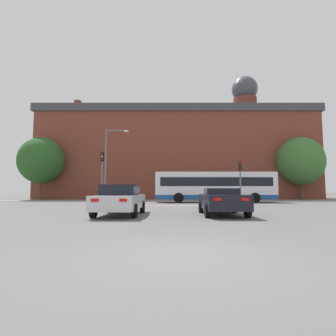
{
  "coord_description": "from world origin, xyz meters",
  "views": [
    {
      "loc": [
        -0.3,
        -4.88,
        1.2
      ],
      "look_at": [
        -0.37,
        19.94,
        3.36
      ],
      "focal_mm": 28.0,
      "sensor_mm": 36.0,
      "label": 1
    }
  ],
  "objects_px": {
    "car_roadster_right": "(223,201)",
    "street_lamp_junction": "(110,157)",
    "pedestrian_waiting": "(104,192)",
    "pedestrian_walking_west": "(210,192)",
    "traffic_light_near_right": "(241,175)",
    "bus_crossing_lead": "(215,186)",
    "pedestrian_walking_east": "(247,192)",
    "car_saloon_left": "(121,200)",
    "traffic_light_near_left": "(103,169)"
  },
  "relations": [
    {
      "from": "car_saloon_left",
      "to": "pedestrian_walking_west",
      "type": "relative_size",
      "value": 2.55
    },
    {
      "from": "street_lamp_junction",
      "to": "pedestrian_waiting",
      "type": "bearing_deg",
      "value": 108.74
    },
    {
      "from": "bus_crossing_lead",
      "to": "pedestrian_walking_east",
      "type": "height_order",
      "value": "bus_crossing_lead"
    },
    {
      "from": "car_saloon_left",
      "to": "car_roadster_right",
      "type": "xyz_separation_m",
      "value": [
        5.03,
        0.05,
        -0.07
      ]
    },
    {
      "from": "pedestrian_waiting",
      "to": "pedestrian_walking_west",
      "type": "relative_size",
      "value": 0.93
    },
    {
      "from": "pedestrian_walking_east",
      "to": "pedestrian_walking_west",
      "type": "xyz_separation_m",
      "value": [
        -4.9,
        -1.4,
        0.04
      ]
    },
    {
      "from": "car_roadster_right",
      "to": "pedestrian_waiting",
      "type": "relative_size",
      "value": 2.51
    },
    {
      "from": "traffic_light_near_left",
      "to": "pedestrian_waiting",
      "type": "xyz_separation_m",
      "value": [
        -2.53,
        10.7,
        -2.01
      ]
    },
    {
      "from": "street_lamp_junction",
      "to": "pedestrian_walking_west",
      "type": "distance_m",
      "value": 13.1
    },
    {
      "from": "car_saloon_left",
      "to": "traffic_light_near_right",
      "type": "relative_size",
      "value": 1.26
    },
    {
      "from": "traffic_light_near_left",
      "to": "street_lamp_junction",
      "type": "xyz_separation_m",
      "value": [
        -0.28,
        4.07,
        1.57
      ]
    },
    {
      "from": "bus_crossing_lead",
      "to": "car_saloon_left",
      "type": "bearing_deg",
      "value": 153.32
    },
    {
      "from": "car_saloon_left",
      "to": "bus_crossing_lead",
      "type": "distance_m",
      "value": 16.14
    },
    {
      "from": "bus_crossing_lead",
      "to": "street_lamp_junction",
      "type": "xyz_separation_m",
      "value": [
        -10.78,
        -1.21,
        2.91
      ]
    },
    {
      "from": "street_lamp_junction",
      "to": "pedestrian_waiting",
      "type": "xyz_separation_m",
      "value": [
        -2.25,
        6.63,
        -3.58
      ]
    },
    {
      "from": "street_lamp_junction",
      "to": "pedestrian_walking_east",
      "type": "relative_size",
      "value": 4.21
    },
    {
      "from": "traffic_light_near_left",
      "to": "car_roadster_right",
      "type": "bearing_deg",
      "value": -47.53
    },
    {
      "from": "bus_crossing_lead",
      "to": "street_lamp_junction",
      "type": "height_order",
      "value": "street_lamp_junction"
    },
    {
      "from": "traffic_light_near_right",
      "to": "pedestrian_walking_west",
      "type": "relative_size",
      "value": 2.03
    },
    {
      "from": "traffic_light_near_left",
      "to": "pedestrian_waiting",
      "type": "distance_m",
      "value": 11.18
    },
    {
      "from": "pedestrian_waiting",
      "to": "pedestrian_walking_west",
      "type": "xyz_separation_m",
      "value": [
        13.28,
        -0.49,
        0.09
      ]
    },
    {
      "from": "car_saloon_left",
      "to": "traffic_light_near_right",
      "type": "height_order",
      "value": "traffic_light_near_right"
    },
    {
      "from": "car_roadster_right",
      "to": "street_lamp_junction",
      "type": "bearing_deg",
      "value": 124.08
    },
    {
      "from": "car_roadster_right",
      "to": "pedestrian_walking_west",
      "type": "distance_m",
      "value": 19.43
    },
    {
      "from": "pedestrian_walking_west",
      "to": "street_lamp_junction",
      "type": "bearing_deg",
      "value": 65.75
    },
    {
      "from": "bus_crossing_lead",
      "to": "pedestrian_waiting",
      "type": "bearing_deg",
      "value": 67.43
    },
    {
      "from": "pedestrian_waiting",
      "to": "pedestrian_walking_west",
      "type": "distance_m",
      "value": 13.29
    },
    {
      "from": "traffic_light_near_right",
      "to": "pedestrian_walking_west",
      "type": "distance_m",
      "value": 10.24
    },
    {
      "from": "bus_crossing_lead",
      "to": "pedestrian_walking_west",
      "type": "bearing_deg",
      "value": -2.89
    },
    {
      "from": "car_roadster_right",
      "to": "pedestrian_walking_west",
      "type": "relative_size",
      "value": 2.34
    },
    {
      "from": "bus_crossing_lead",
      "to": "traffic_light_near_right",
      "type": "height_order",
      "value": "traffic_light_near_right"
    },
    {
      "from": "car_roadster_right",
      "to": "pedestrian_waiting",
      "type": "xyz_separation_m",
      "value": [
        -10.83,
        19.76,
        0.31
      ]
    },
    {
      "from": "pedestrian_walking_west",
      "to": "pedestrian_walking_east",
      "type": "bearing_deg",
      "value": -127.36
    },
    {
      "from": "car_roadster_right",
      "to": "street_lamp_junction",
      "type": "relative_size",
      "value": 0.57
    },
    {
      "from": "traffic_light_near_right",
      "to": "pedestrian_waiting",
      "type": "height_order",
      "value": "traffic_light_near_right"
    },
    {
      "from": "bus_crossing_lead",
      "to": "street_lamp_junction",
      "type": "relative_size",
      "value": 1.65
    },
    {
      "from": "pedestrian_waiting",
      "to": "street_lamp_junction",
      "type": "bearing_deg",
      "value": 11.71
    },
    {
      "from": "car_saloon_left",
      "to": "bus_crossing_lead",
      "type": "bearing_deg",
      "value": 64.94
    },
    {
      "from": "bus_crossing_lead",
      "to": "pedestrian_walking_west",
      "type": "distance_m",
      "value": 4.97
    },
    {
      "from": "street_lamp_junction",
      "to": "pedestrian_walking_west",
      "type": "xyz_separation_m",
      "value": [
        11.03,
        6.14,
        -3.49
      ]
    },
    {
      "from": "pedestrian_walking_west",
      "to": "bus_crossing_lead",
      "type": "bearing_deg",
      "value": 123.76
    },
    {
      "from": "car_roadster_right",
      "to": "bus_crossing_lead",
      "type": "bearing_deg",
      "value": 82.21
    },
    {
      "from": "traffic_light_near_right",
      "to": "car_roadster_right",
      "type": "bearing_deg",
      "value": -110.85
    },
    {
      "from": "car_saloon_left",
      "to": "pedestrian_walking_east",
      "type": "relative_size",
      "value": 2.63
    },
    {
      "from": "car_saloon_left",
      "to": "traffic_light_near_left",
      "type": "xyz_separation_m",
      "value": [
        -3.26,
        9.11,
        2.25
      ]
    },
    {
      "from": "traffic_light_near_left",
      "to": "pedestrian_waiting",
      "type": "relative_size",
      "value": 2.64
    },
    {
      "from": "car_saloon_left",
      "to": "pedestrian_waiting",
      "type": "xyz_separation_m",
      "value": [
        -5.79,
        19.81,
        0.24
      ]
    },
    {
      "from": "traffic_light_near_left",
      "to": "street_lamp_junction",
      "type": "distance_m",
      "value": 4.37
    },
    {
      "from": "car_roadster_right",
      "to": "pedestrian_waiting",
      "type": "height_order",
      "value": "pedestrian_waiting"
    },
    {
      "from": "car_saloon_left",
      "to": "traffic_light_near_left",
      "type": "relative_size",
      "value": 1.04
    }
  ]
}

